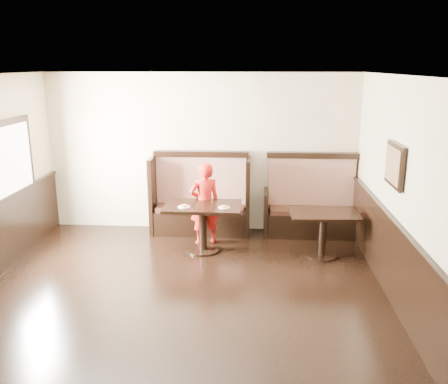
# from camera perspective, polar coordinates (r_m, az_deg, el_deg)

# --- Properties ---
(ground) EXTENTS (7.00, 7.00, 0.00)m
(ground) POSITION_cam_1_polar(r_m,az_deg,el_deg) (5.67, -6.69, -16.05)
(ground) COLOR black
(ground) RESTS_ON ground
(room_shell) EXTENTS (7.00, 7.00, 7.00)m
(room_shell) POSITION_cam_1_polar(r_m,az_deg,el_deg) (5.67, -9.38, -8.56)
(room_shell) COLOR beige
(room_shell) RESTS_ON ground
(booth_main) EXTENTS (1.75, 0.72, 1.45)m
(booth_main) POSITION_cam_1_polar(r_m,az_deg,el_deg) (8.46, -2.82, -1.38)
(booth_main) COLOR black
(booth_main) RESTS_ON ground
(booth_neighbor) EXTENTS (1.65, 0.72, 1.45)m
(booth_neighbor) POSITION_cam_1_polar(r_m,az_deg,el_deg) (8.48, 10.39, -1.90)
(booth_neighbor) COLOR black
(booth_neighbor) RESTS_ON ground
(table_main) EXTENTS (1.22, 0.76, 0.77)m
(table_main) POSITION_cam_1_polar(r_m,az_deg,el_deg) (7.55, -2.57, -2.89)
(table_main) COLOR black
(table_main) RESTS_ON ground
(table_neighbor) EXTENTS (1.07, 0.73, 0.72)m
(table_neighbor) POSITION_cam_1_polar(r_m,az_deg,el_deg) (7.51, 11.85, -3.75)
(table_neighbor) COLOR black
(table_neighbor) RESTS_ON ground
(child) EXTENTS (0.59, 0.49, 1.39)m
(child) POSITION_cam_1_polar(r_m,az_deg,el_deg) (7.85, -2.33, -1.41)
(child) COLOR red
(child) RESTS_ON ground
(pizza_plate_left) EXTENTS (0.19, 0.19, 0.04)m
(pizza_plate_left) POSITION_cam_1_polar(r_m,az_deg,el_deg) (7.41, -4.82, -1.71)
(pizza_plate_left) COLOR white
(pizza_plate_left) RESTS_ON table_main
(pizza_plate_right) EXTENTS (0.18, 0.18, 0.03)m
(pizza_plate_right) POSITION_cam_1_polar(r_m,az_deg,el_deg) (7.35, 0.00, -1.80)
(pizza_plate_right) COLOR white
(pizza_plate_right) RESTS_ON table_main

